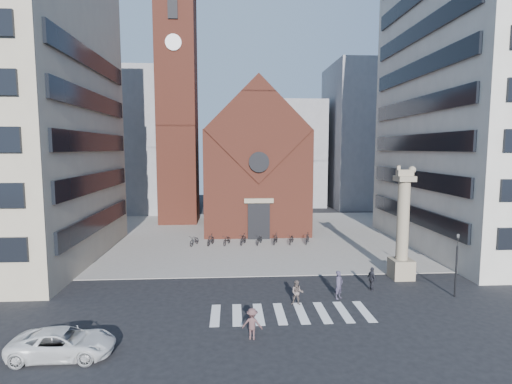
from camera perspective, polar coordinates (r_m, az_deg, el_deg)
ground at (r=28.05m, az=2.88°, el=-14.54°), size 120.00×120.00×0.00m
piazza at (r=46.23m, az=0.21°, el=-6.15°), size 46.00×30.00×0.05m
zebra_crossing at (r=25.36m, az=4.97°, el=-16.87°), size 10.20×3.20×0.01m
church at (r=51.22m, az=-0.24°, el=4.04°), size 12.00×16.65×18.00m
campanile at (r=54.81m, az=-11.17°, el=12.18°), size 5.50×5.50×31.20m
building_right at (r=47.06m, az=32.34°, el=12.68°), size 18.00×22.00×32.00m
bg_block_left at (r=68.21m, az=-18.16°, el=6.81°), size 16.00×14.00×22.00m
bg_block_mid at (r=71.63m, az=3.63°, el=5.47°), size 14.00×12.00×18.00m
bg_block_right at (r=72.54m, az=16.71°, el=7.60°), size 16.00×14.00×24.00m
lion_column at (r=32.50m, az=20.20°, el=-5.67°), size 1.63×1.60×8.68m
traffic_light at (r=30.20m, az=26.72°, el=-9.13°), size 0.13×0.16×4.30m
white_car at (r=22.42m, az=-25.85°, el=-18.86°), size 4.81×2.24×1.33m
pedestrian_0 at (r=27.73m, az=11.76°, el=-12.85°), size 0.81×0.79×1.88m
pedestrian_1 at (r=26.33m, az=5.91°, el=-14.12°), size 0.87×0.72×1.61m
pedestrian_2 at (r=29.84m, az=16.23°, el=-11.81°), size 0.61×1.04×1.65m
pedestrian_3 at (r=21.96m, az=-0.55°, el=-18.30°), size 1.17×0.81×1.66m
scooter_0 at (r=41.71m, az=-8.81°, el=-6.85°), size 1.29×2.05×1.02m
scooter_1 at (r=41.58m, az=-6.50°, el=-6.78°), size 1.14×1.94×1.13m
scooter_2 at (r=41.54m, az=-4.17°, el=-6.84°), size 1.29×2.05×1.02m
scooter_3 at (r=41.54m, az=-1.84°, el=-6.75°), size 1.14×1.94×1.13m
scooter_4 at (r=41.64m, az=0.48°, el=-6.80°), size 1.29×2.05×1.02m
scooter_5 at (r=41.77m, az=2.79°, el=-6.68°), size 1.14×1.94×1.13m
scooter_6 at (r=42.00m, az=5.08°, el=-6.70°), size 1.29×2.05×1.02m
scooter_7 at (r=42.27m, az=7.34°, el=-6.57°), size 1.14×1.94×1.13m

